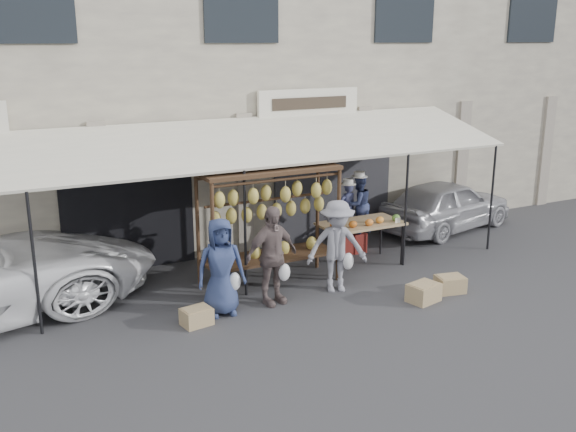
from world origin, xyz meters
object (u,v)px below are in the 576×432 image
at_px(vendor_left, 347,209).
at_px(sedan, 446,205).
at_px(customer_mid, 272,256).
at_px(crate_far, 197,317).
at_px(customer_left, 221,267).
at_px(customer_right, 337,246).
at_px(vendor_right, 359,204).
at_px(banana_rack, 270,205).
at_px(crate_near_b, 450,284).
at_px(crate_near_a, 424,293).
at_px(produce_table, 362,224).

xyz_separation_m(vendor_left, sedan, (3.11, 0.45, -0.37)).
xyz_separation_m(customer_mid, crate_far, (-1.47, -0.25, -0.74)).
relative_size(customer_left, customer_right, 0.97).
relative_size(vendor_left, customer_left, 0.69).
bearing_deg(vendor_right, customer_left, 19.05).
bearing_deg(customer_right, banana_rack, 159.36).
distance_m(customer_right, crate_far, 2.88).
bearing_deg(sedan, crate_near_b, 128.84).
xyz_separation_m(customer_mid, crate_near_a, (2.42, -1.15, -0.72)).
bearing_deg(crate_near_a, banana_rack, 136.87).
height_order(banana_rack, vendor_left, banana_rack).
height_order(vendor_right, crate_far, vendor_right).
relative_size(produce_table, vendor_left, 1.49).
xyz_separation_m(vendor_left, crate_far, (-4.08, -1.96, -0.86)).
relative_size(customer_right, crate_far, 3.66).
bearing_deg(sedan, vendor_right, 87.27).
relative_size(banana_rack, customer_right, 1.52).
distance_m(vendor_left, crate_near_a, 2.98).
bearing_deg(crate_near_b, vendor_right, 95.42).
bearing_deg(sedan, vendor_left, 86.15).
xyz_separation_m(customer_mid, customer_right, (1.31, -0.01, -0.02)).
bearing_deg(crate_near_b, banana_rack, 146.95).
height_order(customer_mid, sedan, customer_mid).
height_order(vendor_left, sedan, vendor_left).
bearing_deg(crate_far, vendor_right, 24.05).
relative_size(customer_left, sedan, 0.45).
height_order(banana_rack, crate_far, banana_rack).
relative_size(banana_rack, crate_near_a, 4.84).
bearing_deg(customer_left, crate_far, -149.05).
relative_size(vendor_left, crate_near_b, 2.30).
height_order(customer_right, crate_near_b, customer_right).
xyz_separation_m(customer_left, crate_near_b, (4.07, -1.01, -0.68)).
height_order(produce_table, crate_near_a, produce_table).
relative_size(produce_table, sedan, 0.46).
relative_size(crate_near_b, crate_far, 1.07).
distance_m(vendor_left, crate_near_b, 2.90).
relative_size(vendor_right, crate_far, 2.72).
bearing_deg(banana_rack, vendor_right, 19.74).
distance_m(customer_right, crate_near_b, 2.20).
xyz_separation_m(banana_rack, crate_near_a, (2.06, -1.93, -1.40)).
xyz_separation_m(crate_near_a, crate_far, (-3.89, 0.90, -0.02)).
bearing_deg(crate_near_b, sedan, 50.86).
height_order(vendor_left, crate_near_a, vendor_left).
bearing_deg(customer_right, sedan, 45.55).
xyz_separation_m(customer_right, crate_far, (-2.78, -0.24, -0.71)).
distance_m(crate_near_a, crate_near_b, 0.72).
distance_m(customer_mid, sedan, 6.11).
xyz_separation_m(vendor_left, customer_left, (-3.55, -1.72, -0.17)).
bearing_deg(vendor_left, customer_right, 47.88).
bearing_deg(vendor_right, crate_far, 19.06).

